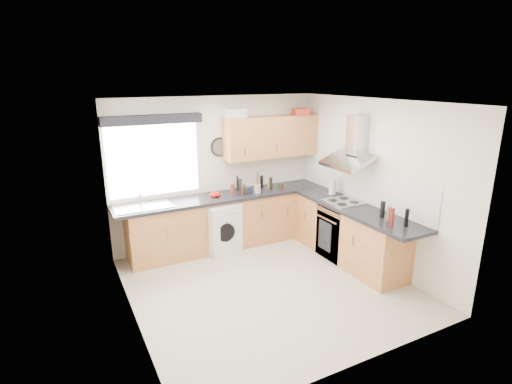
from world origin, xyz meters
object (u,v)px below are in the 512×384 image
oven (341,231)px  upper_cabinets (271,137)px  extractor_hood (352,147)px  washing_machine (219,227)px

oven → upper_cabinets: bearing=112.5°
upper_cabinets → oven: bearing=-67.5°
extractor_hood → washing_machine: size_ratio=0.95×
oven → extractor_hood: 1.35m
oven → extractor_hood: extractor_hood is taller
extractor_hood → washing_machine: bearing=147.8°
extractor_hood → oven: bearing=180.0°
extractor_hood → upper_cabinets: size_ratio=0.46×
extractor_hood → upper_cabinets: bearing=116.1°
extractor_hood → washing_machine: extractor_hood is taller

